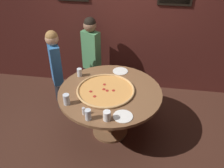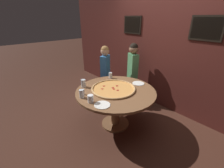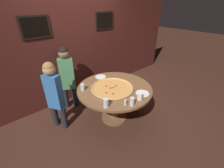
{
  "view_description": "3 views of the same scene",
  "coord_description": "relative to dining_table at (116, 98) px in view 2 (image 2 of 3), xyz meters",
  "views": [
    {
      "loc": [
        0.43,
        -2.68,
        2.72
      ],
      "look_at": [
        0.02,
        0.06,
        0.82
      ],
      "focal_mm": 40.0,
      "sensor_mm": 36.0,
      "label": 1
    },
    {
      "loc": [
        1.73,
        -1.61,
        1.91
      ],
      "look_at": [
        -0.14,
        0.03,
        0.8
      ],
      "focal_mm": 24.0,
      "sensor_mm": 36.0,
      "label": 2
    },
    {
      "loc": [
        -1.64,
        -1.8,
        2.16
      ],
      "look_at": [
        -0.09,
        -0.02,
        0.86
      ],
      "focal_mm": 24.0,
      "sensor_mm": 36.0,
      "label": 3
    }
  ],
  "objects": [
    {
      "name": "diner_side_right",
      "position": [
        -0.47,
        0.97,
        0.21
      ],
      "size": [
        0.37,
        0.27,
        1.4
      ],
      "rotation": [
        0.0,
        0.0,
        2.69
      ],
      "color": "#232328",
      "rests_on": "ground_plane"
    },
    {
      "name": "diner_far_left",
      "position": [
        -0.94,
        0.53,
        0.17
      ],
      "size": [
        0.27,
        0.35,
        1.33
      ],
      "rotation": [
        0.0,
        0.0,
        2.08
      ],
      "color": "#232328",
      "rests_on": "ground_plane"
    },
    {
      "name": "drink_cup_by_shaker",
      "position": [
        -0.16,
        -0.58,
        0.22
      ],
      "size": [
        0.07,
        0.07,
        0.14
      ],
      "primitive_type": "cylinder",
      "color": "silver",
      "rests_on": "dining_table"
    },
    {
      "name": "giant_pizza",
      "position": [
        -0.06,
        -0.0,
        0.17
      ],
      "size": [
        0.79,
        0.79,
        0.03
      ],
      "color": "#E0994C",
      "rests_on": "dining_table"
    },
    {
      "name": "drink_cup_near_right",
      "position": [
        0.05,
        -0.56,
        0.21
      ],
      "size": [
        0.09,
        0.09,
        0.12
      ],
      "primitive_type": "cylinder",
      "color": "white",
      "rests_on": "dining_table"
    },
    {
      "name": "ground_plane",
      "position": [
        0.0,
        0.0,
        -0.59
      ],
      "size": [
        24.0,
        24.0,
        0.0
      ],
      "primitive_type": "plane",
      "color": "#422319"
    },
    {
      "name": "back_wall",
      "position": [
        0.0,
        1.3,
        0.72
      ],
      "size": [
        6.4,
        0.08,
        2.6
      ],
      "color": "#4C1E19",
      "rests_on": "ground_plane"
    },
    {
      "name": "white_plate_left_side",
      "position": [
        0.07,
        0.53,
        0.16
      ],
      "size": [
        0.23,
        0.23,
        0.01
      ],
      "primitive_type": "cylinder",
      "color": "white",
      "rests_on": "dining_table"
    },
    {
      "name": "condiment_shaker",
      "position": [
        -0.24,
        -0.51,
        0.2
      ],
      "size": [
        0.04,
        0.04,
        0.1
      ],
      "color": "silver",
      "rests_on": "dining_table"
    },
    {
      "name": "white_plate_right_side",
      "position": [
        0.23,
        -0.48,
        0.16
      ],
      "size": [
        0.24,
        0.24,
        0.01
      ],
      "primitive_type": "cylinder",
      "color": "white",
      "rests_on": "dining_table"
    },
    {
      "name": "dining_table",
      "position": [
        0.0,
        0.0,
        0.0
      ],
      "size": [
        1.4,
        1.4,
        0.74
      ],
      "color": "brown",
      "rests_on": "ground_plane"
    },
    {
      "name": "drink_cup_far_right",
      "position": [
        -0.49,
        -0.35,
        0.22
      ],
      "size": [
        0.08,
        0.08,
        0.14
      ],
      "primitive_type": "cylinder",
      "color": "silver",
      "rests_on": "dining_table"
    },
    {
      "name": "drink_cup_far_left",
      "position": [
        -0.5,
        0.31,
        0.21
      ],
      "size": [
        0.07,
        0.07,
        0.12
      ],
      "primitive_type": "cylinder",
      "color": "silver",
      "rests_on": "dining_table"
    }
  ]
}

